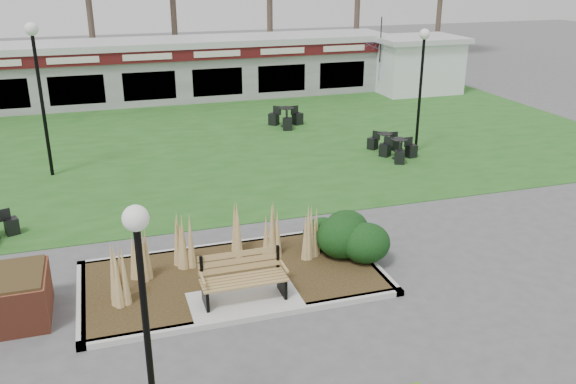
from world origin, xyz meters
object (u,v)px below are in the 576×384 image
object	(u,v)px
park_bench	(243,277)
bistro_set_c	(384,146)
brick_planter	(7,298)
lamp_post_mid_right	(37,66)
bistro_set_d	(399,152)
bistro_set_b	(286,120)
patio_umbrella	(380,60)
lamp_post_far_right	(422,64)
lamp_post_near_left	(142,285)
service_hut	(416,64)
food_pavilion	(146,71)

from	to	relation	value
park_bench	bistro_set_c	size ratio (longest dim) A/B	1.34
brick_planter	lamp_post_mid_right	world-z (taller)	lamp_post_mid_right
brick_planter	bistro_set_d	bearing A→B (deg)	30.13
bistro_set_b	patio_umbrella	size ratio (longest dim) A/B	0.53
lamp_post_far_right	bistro_set_c	xyz separation A→B (m)	(-1.10, 0.30, -2.89)
bistro_set_c	patio_umbrella	xyz separation A→B (m)	(4.17, 9.27, 1.49)
bistro_set_d	bistro_set_c	bearing A→B (deg)	95.64
bistro_set_c	bistro_set_d	size ratio (longest dim) A/B	0.96
lamp_post_near_left	bistro_set_c	xyz separation A→B (m)	(9.33, 12.23, -2.54)
bistro_set_d	service_hut	bearing A→B (deg)	58.81
park_bench	brick_planter	xyz separation A→B (m)	(-4.40, 0.75, -0.11)
lamp_post_near_left	patio_umbrella	size ratio (longest dim) A/B	1.40
brick_planter	lamp_post_mid_right	bearing A→B (deg)	87.31
park_bench	lamp_post_far_right	xyz separation A→B (m)	(8.34, 8.18, 2.55)
bistro_set_d	lamp_post_mid_right	bearing A→B (deg)	170.84
bistro_set_c	park_bench	bearing A→B (deg)	-130.49
bistro_set_b	lamp_post_near_left	bearing A→B (deg)	-112.92
park_bench	food_pavilion	distance (m)	19.73
service_hut	lamp_post_mid_right	xyz separation A→B (m)	(-17.49, -8.37, 2.01)
bistro_set_b	patio_umbrella	distance (m)	8.17
bistro_set_d	lamp_post_near_left	bearing A→B (deg)	-129.81
brick_planter	food_pavilion	distance (m)	19.49
food_pavilion	lamp_post_near_left	bearing A→B (deg)	-95.10
bistro_set_b	patio_umbrella	xyz separation A→B (m)	(6.45, 4.81, 1.45)
bistro_set_b	bistro_set_d	xyz separation A→B (m)	(2.37, -5.38, -0.02)
lamp_post_near_left	patio_umbrella	distance (m)	25.41
brick_planter	park_bench	bearing A→B (deg)	-9.69
park_bench	bistro_set_c	world-z (taller)	park_bench
brick_planter	lamp_post_far_right	bearing A→B (deg)	30.25
bistro_set_b	bistro_set_c	xyz separation A→B (m)	(2.28, -4.46, -0.04)
bistro_set_d	brick_planter	bearing A→B (deg)	-149.87
lamp_post_near_left	park_bench	bearing A→B (deg)	60.80
lamp_post_far_right	service_hut	bearing A→B (deg)	61.68
food_pavilion	service_hut	size ratio (longest dim) A/B	5.59
service_hut	bistro_set_d	xyz separation A→B (m)	(-6.17, -10.19, -1.19)
bistro_set_b	bistro_set_d	world-z (taller)	bistro_set_b
brick_planter	lamp_post_far_right	world-z (taller)	lamp_post_far_right
park_bench	lamp_post_near_left	size ratio (longest dim) A/B	0.45
brick_planter	bistro_set_d	xyz separation A→B (m)	(11.73, 6.81, -0.22)
lamp_post_near_left	bistro_set_b	bearing A→B (deg)	67.08
lamp_post_far_right	bistro_set_b	xyz separation A→B (m)	(-3.38, 4.76, -2.85)
park_bench	service_hut	world-z (taller)	service_hut
bistro_set_c	lamp_post_near_left	bearing A→B (deg)	-127.36
service_hut	lamp_post_mid_right	world-z (taller)	lamp_post_mid_right
lamp_post_near_left	food_pavilion	bearing A→B (deg)	84.90
brick_planter	lamp_post_near_left	world-z (taller)	lamp_post_near_left
park_bench	service_hut	bearing A→B (deg)	52.75
bistro_set_b	bistro_set_d	bearing A→B (deg)	-66.23
brick_planter	food_pavilion	bearing A→B (deg)	76.94
bistro_set_c	brick_planter	bearing A→B (deg)	-146.42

